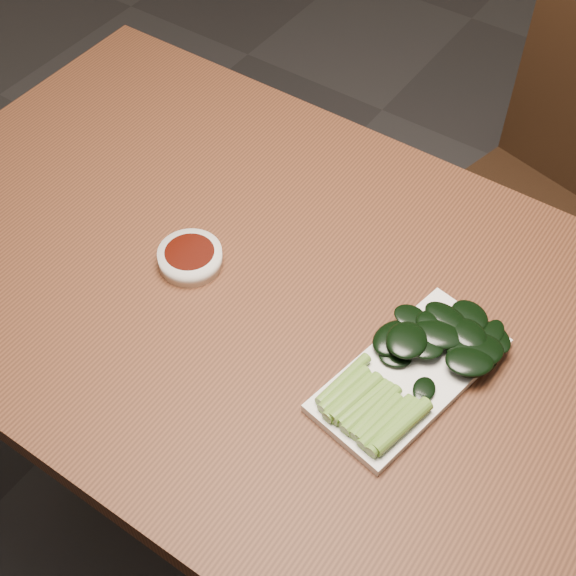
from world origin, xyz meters
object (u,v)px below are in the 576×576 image
Objects in this scene: table at (297,329)px; chair_far at (551,208)px; sauce_bowl at (190,258)px; serving_plate at (410,374)px; gai_lan at (417,366)px.

chair_far is (0.18, 0.68, -0.19)m from table.
chair_far is 0.85m from sauce_bowl.
serving_plate is at bearing 1.34° from sauce_bowl.
chair_far is at bearing 91.63° from serving_plate.
sauce_bowl is 0.33× the size of gai_lan.
sauce_bowl is at bearing -178.66° from serving_plate.
chair_far is 9.10× the size of sauce_bowl.
gai_lan reaches higher than serving_plate.
sauce_bowl is 0.38m from gai_lan.
serving_plate is (0.38, 0.01, -0.01)m from sauce_bowl.
sauce_bowl reaches higher than serving_plate.
gai_lan reaches higher than table.
chair_far is 3.00× the size of gai_lan.
serving_plate is (0.20, -0.02, 0.08)m from table.
gai_lan reaches higher than sauce_bowl.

